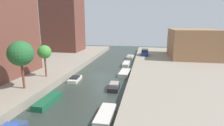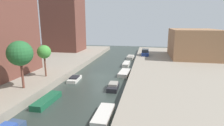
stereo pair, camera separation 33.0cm
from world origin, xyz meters
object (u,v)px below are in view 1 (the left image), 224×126
object	(u,v)px
moored_boat_right_1	(105,115)
moored_boat_right_3	(125,73)
street_tree_2	(44,52)
moored_boat_left_2	(75,79)
low_block_right	(192,43)
moored_boat_right_2	(114,87)
moored_boat_right_4	(126,64)
parked_car	(145,53)
moored_boat_left_1	(48,101)
apartment_tower_far	(63,6)
moored_boat_right_5	(130,57)
street_tree_1	(21,54)

from	to	relation	value
moored_boat_right_1	moored_boat_right_3	distance (m)	15.33
street_tree_2	moored_boat_left_2	bearing A→B (deg)	23.23
low_block_right	moored_boat_right_1	bearing A→B (deg)	-115.44
moored_boat_right_2	moored_boat_right_4	world-z (taller)	moored_boat_right_2
street_tree_2	moored_boat_right_3	distance (m)	13.71
parked_car	moored_boat_left_1	distance (m)	30.25
moored_boat_left_1	moored_boat_right_2	xyz separation A→B (m)	(6.63, 5.79, 0.06)
parked_car	moored_boat_right_1	size ratio (longest dim) A/B	1.10
street_tree_2	moored_boat_right_4	bearing A→B (deg)	51.46
street_tree_2	moored_boat_right_2	distance (m)	11.52
apartment_tower_far	street_tree_2	distance (m)	28.14
street_tree_2	moored_boat_left_2	size ratio (longest dim) A/B	1.39
apartment_tower_far	moored_boat_right_4	bearing A→B (deg)	-31.51
moored_boat_right_1	moored_boat_right_4	bearing A→B (deg)	91.12
parked_car	moored_boat_right_1	world-z (taller)	parked_car
street_tree_2	moored_boat_right_4	world-z (taller)	street_tree_2
moored_boat_left_2	moored_boat_right_1	bearing A→B (deg)	-55.26
moored_boat_right_5	low_block_right	bearing A→B (deg)	-0.26
moored_boat_right_5	street_tree_2	bearing A→B (deg)	-117.17
apartment_tower_far	moored_boat_left_1	xyz separation A→B (m)	(12.57, -32.04, -13.23)
moored_boat_left_1	moored_boat_right_4	xyz separation A→B (m)	(6.74, 20.21, 0.02)
moored_boat_left_2	moored_boat_right_2	xyz separation A→B (m)	(6.73, -2.61, 0.09)
apartment_tower_far	street_tree_2	size ratio (longest dim) A/B	5.27
moored_boat_left_1	apartment_tower_far	bearing A→B (deg)	111.42
parked_car	moored_boat_right_3	bearing A→B (deg)	-102.37
moored_boat_right_3	moored_boat_right_5	world-z (taller)	moored_boat_right_5
moored_boat_left_2	moored_boat_right_2	world-z (taller)	moored_boat_right_2
apartment_tower_far	low_block_right	xyz separation A→B (m)	(34.00, -4.14, -9.30)
moored_boat_left_1	moored_boat_right_3	xyz separation A→B (m)	(7.24, 13.24, -0.00)
moored_boat_right_4	moored_boat_right_5	xyz separation A→B (m)	(0.16, 7.76, 0.05)
moored_boat_right_3	apartment_tower_far	bearing A→B (deg)	136.50
moored_boat_right_2	moored_boat_right_3	xyz separation A→B (m)	(0.61, 7.45, -0.07)
moored_boat_left_1	moored_boat_right_4	world-z (taller)	moored_boat_right_4
apartment_tower_far	parked_car	bearing A→B (deg)	-9.14
apartment_tower_far	street_tree_2	bearing A→B (deg)	-71.29
low_block_right	moored_boat_right_3	distance (m)	20.77
street_tree_1	moored_boat_right_4	size ratio (longest dim) A/B	1.40
moored_boat_right_2	moored_boat_right_4	xyz separation A→B (m)	(0.10, 14.42, -0.04)
street_tree_1	street_tree_2	xyz separation A→B (m)	(0.00, 5.20, -0.66)
moored_boat_left_2	moored_boat_right_3	xyz separation A→B (m)	(7.34, 4.84, 0.03)
moored_boat_left_2	moored_boat_right_1	xyz separation A→B (m)	(7.27, -10.49, 0.03)
apartment_tower_far	parked_car	world-z (taller)	apartment_tower_far
moored_boat_left_2	moored_boat_right_3	bearing A→B (deg)	33.39
parked_car	moored_boat_right_4	bearing A→B (deg)	-115.14
parked_car	moored_boat_left_2	distance (m)	22.63
street_tree_1	moored_boat_left_2	distance (m)	9.39
apartment_tower_far	moored_boat_left_1	world-z (taller)	apartment_tower_far
low_block_right	apartment_tower_far	bearing A→B (deg)	173.05
low_block_right	moored_boat_right_1	distance (m)	33.43
moored_boat_right_2	moored_boat_right_5	distance (m)	22.18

